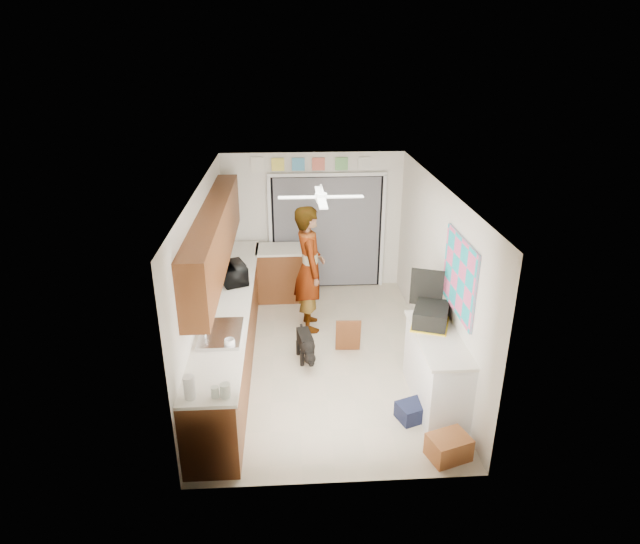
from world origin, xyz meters
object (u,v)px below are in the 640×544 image
object	(u,v)px
cardboard_box	(449,447)
navy_crate	(412,411)
dog	(305,345)
microwave	(233,273)
man	(309,269)
cup	(230,343)
paper_towel_roll	(189,387)
suitcase	(431,315)

from	to	relation	value
cardboard_box	navy_crate	bearing A→B (deg)	110.31
navy_crate	dog	world-z (taller)	dog
navy_crate	microwave	bearing A→B (deg)	137.13
microwave	man	distance (m)	1.18
navy_crate	dog	xyz separation A→B (m)	(-1.24, 1.42, 0.13)
cup	cardboard_box	size ratio (longest dim) A/B	0.29
microwave	man	world-z (taller)	man
microwave	dog	size ratio (longest dim) A/B	0.86
paper_towel_roll	dog	xyz separation A→B (m)	(1.21, 2.14, -0.83)
microwave	navy_crate	size ratio (longest dim) A/B	1.50
suitcase	dog	bearing A→B (deg)	174.30
suitcase	dog	distance (m)	1.92
suitcase	navy_crate	bearing A→B (deg)	-95.73
microwave	navy_crate	bearing A→B (deg)	-154.09
dog	man	bearing A→B (deg)	74.24
microwave	navy_crate	distance (m)	3.26
dog	navy_crate	bearing A→B (deg)	-58.07
cardboard_box	dog	distance (m)	2.57
microwave	cup	size ratio (longest dim) A/B	4.11
cup	man	size ratio (longest dim) A/B	0.06
microwave	suitcase	xyz separation A→B (m)	(2.60, -1.45, -0.03)
paper_towel_roll	navy_crate	distance (m)	2.73
microwave	suitcase	distance (m)	2.97
cup	dog	distance (m)	1.66
microwave	dog	world-z (taller)	microwave
man	suitcase	bearing A→B (deg)	-146.04
suitcase	cup	bearing A→B (deg)	-150.44
cup	navy_crate	world-z (taller)	cup
navy_crate	suitcase	bearing A→B (deg)	64.20
dog	paper_towel_roll	bearing A→B (deg)	-128.83
microwave	dog	distance (m)	1.50
suitcase	man	xyz separation A→B (m)	(-1.45, 1.74, -0.05)
navy_crate	dog	size ratio (longest dim) A/B	0.57
microwave	cardboard_box	size ratio (longest dim) A/B	1.19
paper_towel_roll	man	bearing A→B (deg)	67.11
cardboard_box	man	xyz separation A→B (m)	(-1.38, 3.08, 0.87)
cup	paper_towel_roll	world-z (taller)	paper_towel_roll
suitcase	man	bearing A→B (deg)	149.88
cardboard_box	dog	world-z (taller)	dog
cup	suitcase	world-z (taller)	suitcase
navy_crate	man	distance (m)	2.81
dog	suitcase	bearing A→B (deg)	-35.12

